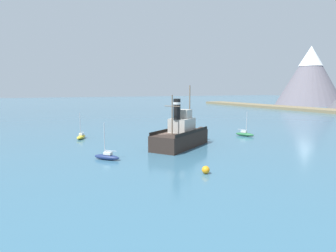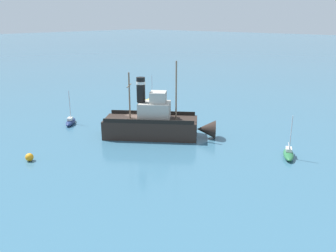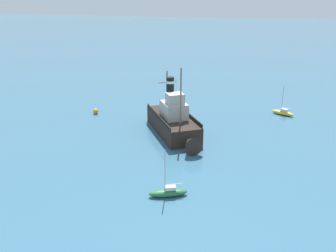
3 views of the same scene
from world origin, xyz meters
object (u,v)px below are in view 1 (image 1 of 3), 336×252
at_px(sailboat_green, 245,134).
at_px(mooring_buoy, 206,170).
at_px(sailboat_navy, 107,156).
at_px(old_tugboat, 182,135).
at_px(sailboat_yellow, 81,137).

height_order(sailboat_green, mooring_buoy, sailboat_green).
bearing_deg(sailboat_navy, mooring_buoy, 36.91).
height_order(old_tugboat, sailboat_green, old_tugboat).
distance_m(sailboat_navy, sailboat_green, 30.59).
bearing_deg(sailboat_yellow, mooring_buoy, 16.59).
relative_size(sailboat_green, mooring_buoy, 5.58).
xyz_separation_m(old_tugboat, sailboat_navy, (3.91, -13.26, -1.40)).
xyz_separation_m(sailboat_green, sailboat_yellow, (-10.32, -29.94, 0.00)).
height_order(old_tugboat, mooring_buoy, old_tugboat).
distance_m(old_tugboat, sailboat_navy, 13.89).
distance_m(sailboat_green, mooring_buoy, 28.62).
bearing_deg(old_tugboat, mooring_buoy, -18.03).
distance_m(sailboat_yellow, mooring_buoy, 30.93).
distance_m(old_tugboat, sailboat_yellow, 20.09).
xyz_separation_m(old_tugboat, mooring_buoy, (15.04, -4.90, -1.39)).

